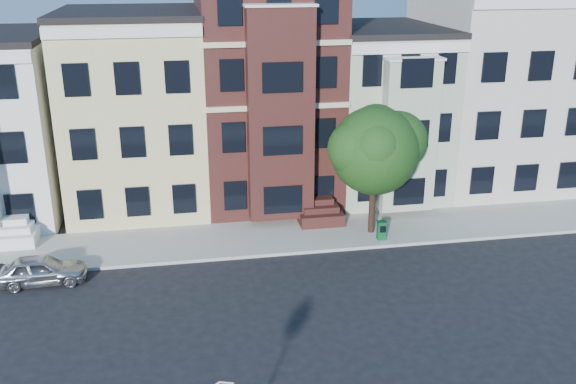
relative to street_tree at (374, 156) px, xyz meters
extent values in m
plane|color=black|center=(-4.15, -7.64, -3.99)|extent=(120.00, 120.00, 0.00)
cube|color=#9E9B93|center=(-4.15, 0.36, -3.91)|extent=(60.00, 4.00, 0.15)
cube|color=beige|center=(-11.15, 6.86, 1.01)|extent=(7.00, 9.00, 10.00)
cube|color=#391915|center=(-4.15, 6.86, 2.01)|extent=(7.00, 9.00, 12.00)
cube|color=#A5B69B|center=(2.35, 6.86, 0.51)|extent=(6.00, 9.00, 9.00)
cube|color=beige|center=(9.35, 6.86, 1.51)|extent=(8.00, 9.00, 11.00)
imported|color=#9EA0A5|center=(-14.95, -2.44, -3.36)|extent=(3.68, 1.57, 1.24)
cube|color=#0D5022|center=(0.21, -0.95, -3.38)|extent=(0.44, 0.40, 0.91)
camera|label=1|loc=(-9.08, -27.63, 8.75)|focal=40.00mm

